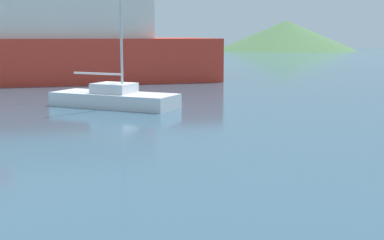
{
  "coord_description": "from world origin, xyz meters",
  "views": [
    {
      "loc": [
        -2.99,
        0.37,
        3.49
      ],
      "look_at": [
        0.56,
        14.0,
        1.2
      ],
      "focal_mm": 50.0,
      "sensor_mm": 36.0,
      "label": 1
    }
  ],
  "objects": [
    {
      "name": "sailboat_inner",
      "position": [
        -0.18,
        25.95,
        0.46
      ],
      "size": [
        6.11,
        5.55,
        9.15
      ],
      "rotation": [
        0.0,
        0.0,
        -0.69
      ],
      "color": "silver",
      "rests_on": "ground_plane"
    },
    {
      "name": "hill_east",
      "position": [
        6.03,
        108.23,
        3.91
      ],
      "size": [
        24.07,
        24.07,
        7.82
      ],
      "color": "#3D6038",
      "rests_on": "ground_plane"
    },
    {
      "name": "hill_far_east",
      "position": [
        44.78,
        105.27,
        3.08
      ],
      "size": [
        29.2,
        29.2,
        6.17
      ],
      "color": "#476B42",
      "rests_on": "ground_plane"
    }
  ]
}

